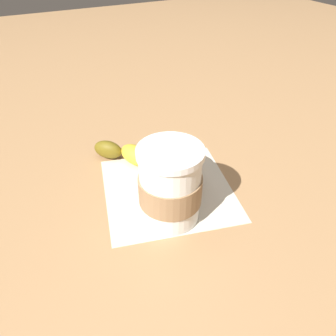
% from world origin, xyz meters
% --- Properties ---
extents(ground_plane, '(3.00, 3.00, 0.00)m').
position_xyz_m(ground_plane, '(0.00, 0.00, 0.00)').
color(ground_plane, '#A87C51').
extents(paper_napkin, '(0.26, 0.26, 0.00)m').
position_xyz_m(paper_napkin, '(0.00, 0.00, 0.00)').
color(paper_napkin, beige).
rests_on(paper_napkin, ground_plane).
extents(coffee_cup, '(0.09, 0.09, 0.12)m').
position_xyz_m(coffee_cup, '(-0.06, 0.03, 0.06)').
color(coffee_cup, white).
rests_on(coffee_cup, paper_napkin).
extents(muffin, '(0.08, 0.08, 0.08)m').
position_xyz_m(muffin, '(0.01, -0.02, 0.05)').
color(muffin, beige).
rests_on(muffin, paper_napkin).
extents(banana, '(0.15, 0.10, 0.04)m').
position_xyz_m(banana, '(0.09, 0.03, 0.02)').
color(banana, gold).
rests_on(banana, paper_napkin).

